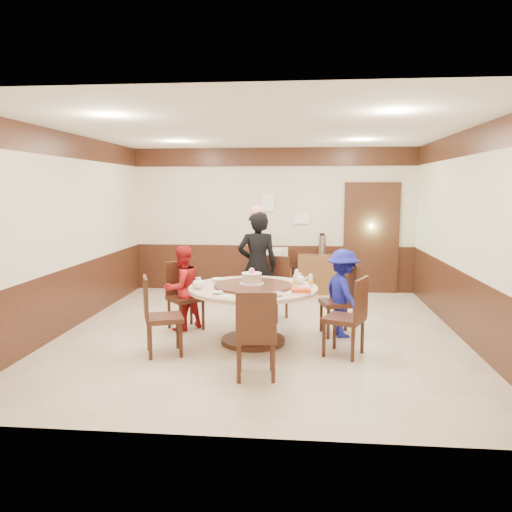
# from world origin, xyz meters

# --- Properties ---
(room) EXTENTS (6.00, 6.04, 2.84)m
(room) POSITION_xyz_m (0.01, 0.01, 1.08)
(room) COLOR beige
(room) RESTS_ON ground
(banquet_table) EXTENTS (1.68, 1.68, 0.78)m
(banquet_table) POSITION_xyz_m (-0.05, -0.47, 0.53)
(banquet_table) COLOR #391D12
(banquet_table) RESTS_ON ground
(chair_0) EXTENTS (0.54, 0.53, 0.97)m
(chair_0) POSITION_xyz_m (1.10, 0.01, 0.30)
(chair_0) COLOR #391D12
(chair_0) RESTS_ON ground
(chair_1) EXTENTS (0.58, 0.58, 0.97)m
(chair_1) POSITION_xyz_m (0.12, 0.76, 0.30)
(chair_1) COLOR #391D12
(chair_1) RESTS_ON ground
(chair_2) EXTENTS (0.62, 0.62, 0.97)m
(chair_2) POSITION_xyz_m (-1.10, 0.10, 0.30)
(chair_2) COLOR #391D12
(chair_2) RESTS_ON ground
(chair_3) EXTENTS (0.57, 0.57, 0.97)m
(chair_3) POSITION_xyz_m (-1.11, -1.03, 0.30)
(chair_3) COLOR #391D12
(chair_3) RESTS_ON ground
(chair_4) EXTENTS (0.48, 0.49, 0.97)m
(chair_4) POSITION_xyz_m (0.10, -1.68, 0.30)
(chair_4) COLOR #391D12
(chair_4) RESTS_ON ground
(chair_5) EXTENTS (0.59, 0.58, 0.97)m
(chair_5) POSITION_xyz_m (1.11, -0.87, 0.30)
(chair_5) COLOR #391D12
(chair_5) RESTS_ON ground
(person_standing) EXTENTS (0.68, 0.51, 1.68)m
(person_standing) POSITION_xyz_m (-0.11, 0.71, 0.84)
(person_standing) COLOR black
(person_standing) RESTS_ON ground
(person_red) EXTENTS (0.74, 0.75, 1.21)m
(person_red) POSITION_xyz_m (-1.13, 0.07, 0.61)
(person_red) COLOR #AB161C
(person_red) RESTS_ON ground
(person_blue) EXTENTS (0.72, 0.89, 1.20)m
(person_blue) POSITION_xyz_m (1.14, -0.06, 0.60)
(person_blue) COLOR navy
(person_blue) RESTS_ON ground
(birthday_cake) EXTENTS (0.32, 0.32, 0.21)m
(birthday_cake) POSITION_xyz_m (-0.08, -0.42, 0.85)
(birthday_cake) COLOR white
(birthday_cake) RESTS_ON banquet_table
(teapot_left) EXTENTS (0.17, 0.15, 0.13)m
(teapot_left) POSITION_xyz_m (-0.73, -0.66, 0.81)
(teapot_left) COLOR white
(teapot_left) RESTS_ON banquet_table
(teapot_right) EXTENTS (0.17, 0.15, 0.13)m
(teapot_right) POSITION_xyz_m (0.54, -0.21, 0.81)
(teapot_right) COLOR white
(teapot_right) RESTS_ON banquet_table
(bowl_0) EXTENTS (0.16, 0.16, 0.04)m
(bowl_0) POSITION_xyz_m (-0.58, -0.12, 0.77)
(bowl_0) COLOR white
(bowl_0) RESTS_ON banquet_table
(bowl_1) EXTENTS (0.14, 0.14, 0.04)m
(bowl_1) POSITION_xyz_m (0.29, -1.01, 0.77)
(bowl_1) COLOR white
(bowl_1) RESTS_ON banquet_table
(bowl_2) EXTENTS (0.13, 0.13, 0.03)m
(bowl_2) POSITION_xyz_m (-0.44, -0.95, 0.77)
(bowl_2) COLOR white
(bowl_2) RESTS_ON banquet_table
(bowl_3) EXTENTS (0.13, 0.13, 0.04)m
(bowl_3) POSITION_xyz_m (0.63, -0.62, 0.77)
(bowl_3) COLOR white
(bowl_3) RESTS_ON banquet_table
(bowl_4) EXTENTS (0.16, 0.16, 0.04)m
(bowl_4) POSITION_xyz_m (-0.79, -0.34, 0.77)
(bowl_4) COLOR white
(bowl_4) RESTS_ON banquet_table
(saucer_near) EXTENTS (0.18, 0.18, 0.01)m
(saucer_near) POSITION_xyz_m (-0.30, -1.12, 0.76)
(saucer_near) COLOR white
(saucer_near) RESTS_ON banquet_table
(saucer_far) EXTENTS (0.18, 0.18, 0.01)m
(saucer_far) POSITION_xyz_m (0.40, 0.03, 0.76)
(saucer_far) COLOR white
(saucer_far) RESTS_ON banquet_table
(shrimp_platter) EXTENTS (0.30, 0.20, 0.06)m
(shrimp_platter) POSITION_xyz_m (0.57, -0.83, 0.78)
(shrimp_platter) COLOR white
(shrimp_platter) RESTS_ON banquet_table
(bottle_0) EXTENTS (0.06, 0.06, 0.16)m
(bottle_0) POSITION_xyz_m (0.49, -0.50, 0.83)
(bottle_0) COLOR silver
(bottle_0) RESTS_ON banquet_table
(bottle_1) EXTENTS (0.06, 0.06, 0.16)m
(bottle_1) POSITION_xyz_m (0.69, -0.44, 0.83)
(bottle_1) COLOR silver
(bottle_1) RESTS_ON banquet_table
(bottle_2) EXTENTS (0.06, 0.06, 0.16)m
(bottle_2) POSITION_xyz_m (0.50, -0.08, 0.83)
(bottle_2) COLOR silver
(bottle_2) RESTS_ON banquet_table
(tv_stand) EXTENTS (0.85, 0.45, 0.50)m
(tv_stand) POSITION_xyz_m (-0.04, 2.75, 0.25)
(tv_stand) COLOR #391D12
(tv_stand) RESTS_ON ground
(television) EXTENTS (0.68, 0.10, 0.39)m
(television) POSITION_xyz_m (-0.04, 2.75, 0.69)
(television) COLOR gray
(television) RESTS_ON tv_stand
(side_cabinet) EXTENTS (0.80, 0.40, 0.75)m
(side_cabinet) POSITION_xyz_m (0.90, 2.78, 0.38)
(side_cabinet) COLOR brown
(side_cabinet) RESTS_ON ground
(thermos) EXTENTS (0.15, 0.15, 0.38)m
(thermos) POSITION_xyz_m (0.95, 2.78, 0.94)
(thermos) COLOR silver
(thermos) RESTS_ON side_cabinet
(notice_left) EXTENTS (0.25, 0.00, 0.35)m
(notice_left) POSITION_xyz_m (-0.10, 2.96, 1.75)
(notice_left) COLOR white
(notice_left) RESTS_ON room
(notice_right) EXTENTS (0.30, 0.00, 0.22)m
(notice_right) POSITION_xyz_m (0.55, 2.96, 1.45)
(notice_right) COLOR white
(notice_right) RESTS_ON room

